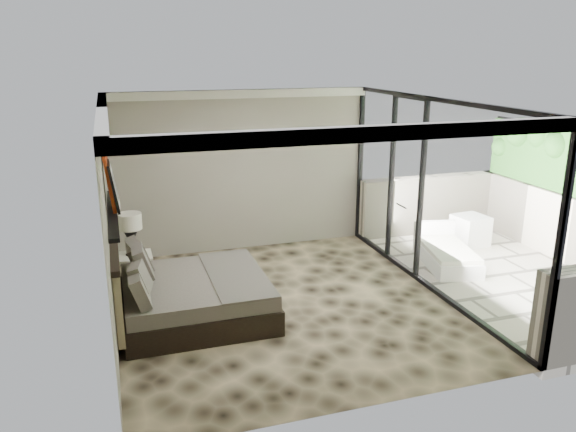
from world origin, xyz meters
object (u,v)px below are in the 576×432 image
object	(u,v)px
nightstand	(137,273)
ottoman	(470,230)
bed	(188,294)
lounger	(446,254)
table_lamp	(130,228)

from	to	relation	value
nightstand	ottoman	xyz separation A→B (m)	(5.91, 0.16, 0.04)
bed	lounger	distance (m)	4.41
nightstand	ottoman	distance (m)	5.91
bed	table_lamp	distance (m)	1.52
nightstand	lounger	world-z (taller)	lounger
ottoman	lounger	xyz separation A→B (m)	(-0.96, -0.72, -0.10)
nightstand	bed	bearing A→B (deg)	-83.00
table_lamp	ottoman	xyz separation A→B (m)	(5.95, 0.12, -0.65)
nightstand	lounger	xyz separation A→B (m)	(4.95, -0.56, -0.06)
table_lamp	ottoman	world-z (taller)	table_lamp
bed	table_lamp	size ratio (longest dim) A/B	3.13
table_lamp	lounger	xyz separation A→B (m)	(4.99, -0.60, -0.75)
bed	lounger	bearing A→B (deg)	8.43
nightstand	table_lamp	size ratio (longest dim) A/B	0.74
bed	nightstand	distance (m)	1.35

